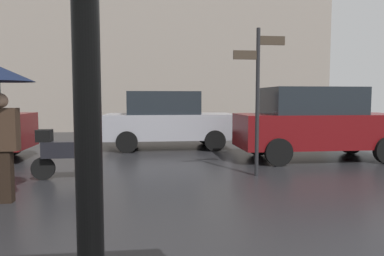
{
  "coord_description": "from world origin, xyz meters",
  "views": [
    {
      "loc": [
        0.01,
        -2.06,
        1.63
      ],
      "look_at": [
        0.93,
        5.76,
        0.98
      ],
      "focal_mm": 33.75,
      "sensor_mm": 36.0,
      "label": 1
    }
  ],
  "objects_px": {
    "pedestrian_with_umbrella": "(0,96)",
    "street_signpost": "(258,87)",
    "parked_car_left": "(168,119)",
    "parked_car_distant": "(317,123)",
    "parked_scooter": "(63,152)"
  },
  "relations": [
    {
      "from": "pedestrian_with_umbrella",
      "to": "street_signpost",
      "type": "bearing_deg",
      "value": -50.12
    },
    {
      "from": "pedestrian_with_umbrella",
      "to": "street_signpost",
      "type": "height_order",
      "value": "street_signpost"
    },
    {
      "from": "parked_car_left",
      "to": "parked_car_distant",
      "type": "height_order",
      "value": "parked_car_distant"
    },
    {
      "from": "parked_car_left",
      "to": "street_signpost",
      "type": "relative_size",
      "value": 1.35
    },
    {
      "from": "parked_car_left",
      "to": "parked_car_distant",
      "type": "bearing_deg",
      "value": -22.02
    },
    {
      "from": "pedestrian_with_umbrella",
      "to": "parked_car_left",
      "type": "height_order",
      "value": "pedestrian_with_umbrella"
    },
    {
      "from": "pedestrian_with_umbrella",
      "to": "parked_car_distant",
      "type": "xyz_separation_m",
      "value": [
        6.69,
        3.26,
        -0.68
      ]
    },
    {
      "from": "street_signpost",
      "to": "pedestrian_with_umbrella",
      "type": "bearing_deg",
      "value": -162.24
    },
    {
      "from": "parked_car_left",
      "to": "parked_car_distant",
      "type": "relative_size",
      "value": 0.95
    },
    {
      "from": "pedestrian_with_umbrella",
      "to": "parked_car_left",
      "type": "distance_m",
      "value": 6.66
    },
    {
      "from": "parked_scooter",
      "to": "street_signpost",
      "type": "relative_size",
      "value": 0.44
    },
    {
      "from": "parked_scooter",
      "to": "parked_car_left",
      "type": "height_order",
      "value": "parked_car_left"
    },
    {
      "from": "parked_car_distant",
      "to": "parked_car_left",
      "type": "bearing_deg",
      "value": -24.57
    },
    {
      "from": "parked_car_left",
      "to": "parked_scooter",
      "type": "bearing_deg",
      "value": -104.43
    },
    {
      "from": "pedestrian_with_umbrella",
      "to": "parked_scooter",
      "type": "xyz_separation_m",
      "value": [
        0.55,
        1.56,
        -1.11
      ]
    }
  ]
}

